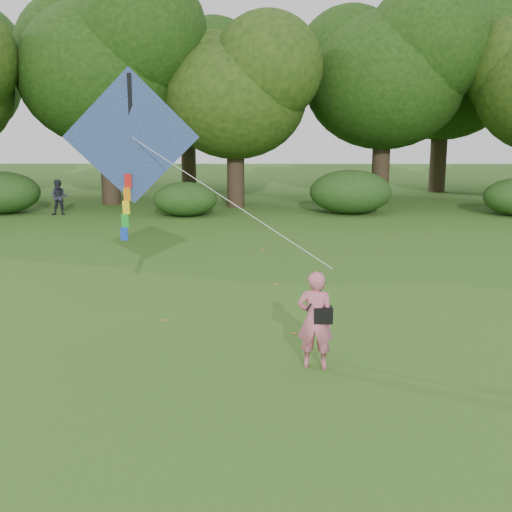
{
  "coord_description": "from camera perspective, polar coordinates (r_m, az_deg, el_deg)",
  "views": [
    {
      "loc": [
        -0.8,
        -9.52,
        3.95
      ],
      "look_at": [
        -0.91,
        2.0,
        1.5
      ],
      "focal_mm": 45.0,
      "sensor_mm": 36.0,
      "label": 1
    }
  ],
  "objects": [
    {
      "name": "shrub_band",
      "position": [
        27.29,
        0.69,
        5.5
      ],
      "size": [
        39.15,
        3.22,
        1.88
      ],
      "color": "#264919",
      "rests_on": "ground"
    },
    {
      "name": "flying_kite",
      "position": [
        12.54,
        -11.0,
        10.15
      ],
      "size": [
        4.87,
        2.73,
        3.28
      ],
      "color": "#2954B4",
      "rests_on": "ground"
    },
    {
      "name": "ground",
      "position": [
        10.33,
        5.01,
        -10.51
      ],
      "size": [
        100.0,
        100.0,
        0.0
      ],
      "primitive_type": "plane",
      "color": "#265114",
      "rests_on": "ground"
    },
    {
      "name": "bystander_left",
      "position": [
        28.35,
        -17.09,
        5.0
      ],
      "size": [
        0.79,
        0.65,
        1.5
      ],
      "primitive_type": "imported",
      "rotation": [
        0.0,
        0.0,
        0.11
      ],
      "color": "#272734",
      "rests_on": "ground"
    },
    {
      "name": "crossbody_bag",
      "position": [
        10.33,
        5.96,
        -5.17
      ],
      "size": [
        0.43,
        0.2,
        0.67
      ],
      "color": "black",
      "rests_on": "ground"
    },
    {
      "name": "man_kite_flyer",
      "position": [
        10.38,
        5.29,
        -5.68
      ],
      "size": [
        0.65,
        0.49,
        1.61
      ],
      "primitive_type": "imported",
      "rotation": [
        0.0,
        0.0,
        2.96
      ],
      "color": "#D66481",
      "rests_on": "ground"
    },
    {
      "name": "fallen_leaves",
      "position": [
        15.84,
        10.45,
        -2.62
      ],
      "size": [
        8.75,
        12.04,
        0.01
      ],
      "color": "olive",
      "rests_on": "ground"
    },
    {
      "name": "tree_line",
      "position": [
        32.53,
        5.04,
        14.87
      ],
      "size": [
        54.7,
        15.3,
        9.48
      ],
      "color": "#3A2D1E",
      "rests_on": "ground"
    }
  ]
}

